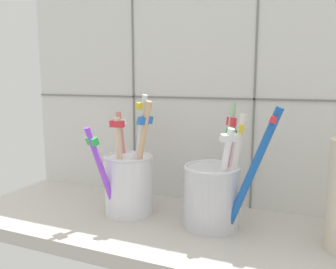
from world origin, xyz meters
The scene contains 4 objects.
counter_slab centered at (0.00, 0.00, 1.00)cm, with size 64.00×22.00×2.00cm, color #BCB7AD.
tile_wall_back centered at (0.00, 12.00, 22.50)cm, with size 64.00×2.20×45.00cm.
toothbrush_cup_left centered at (-6.68, 1.59, 7.32)cm, with size 9.48×12.87×18.74cm.
toothbrush_cup_right centered at (7.07, 1.59, 7.07)cm, with size 13.38×8.14×17.74cm.
Camera 1 is at (19.53, -44.24, 22.74)cm, focal length 37.14 mm.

